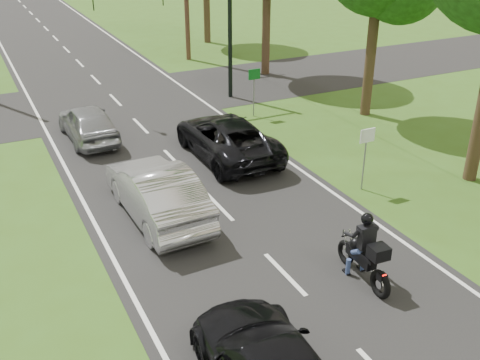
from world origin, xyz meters
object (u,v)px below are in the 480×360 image
dark_suv (227,137)px  sign_green (254,81)px  silver_suv (88,123)px  silver_sedan (157,192)px  sign_white (366,144)px  traffic_signal (192,13)px  motorcycle_rider (366,255)px

dark_suv → sign_green: bearing=-130.0°
sign_green → silver_suv: bearing=176.7°
silver_sedan → sign_white: sign_white is taller
dark_suv → sign_white: size_ratio=2.53×
silver_sedan → sign_green: (6.78, 6.74, 0.77)m
dark_suv → silver_suv: (-4.19, 3.95, -0.03)m
dark_suv → traffic_signal: 7.52m
dark_suv → silver_suv: bearing=-43.0°
motorcycle_rider → sign_green: 12.53m
traffic_signal → sign_white: traffic_signal is taller
sign_green → silver_sedan: bearing=-135.2°
traffic_signal → sign_green: traffic_signal is taller
motorcycle_rider → silver_sedan: 6.36m
dark_suv → traffic_signal: (1.44, 6.56, 3.38)m
silver_sedan → silver_suv: silver_sedan is taller
motorcycle_rider → traffic_signal: bearing=87.2°
silver_suv → dark_suv: bearing=135.0°
sign_white → sign_green: 8.00m
sign_white → sign_green: same height
motorcycle_rider → sign_white: sign_white is taller
silver_suv → sign_white: size_ratio=1.98×
motorcycle_rider → silver_suv: (-3.90, 12.46, -0.01)m
silver_suv → sign_white: (6.99, -8.41, 0.87)m
traffic_signal → silver_sedan: bearing=-118.1°
silver_sedan → traffic_signal: bearing=-119.7°
motorcycle_rider → silver_suv: motorcycle_rider is taller
silver_suv → traffic_signal: (5.63, 2.61, 3.41)m
sign_white → silver_suv: bearing=129.7°
silver_sedan → silver_suv: (-0.41, 7.15, -0.10)m
motorcycle_rider → sign_white: 5.17m
motorcycle_rider → dark_suv: 8.52m
motorcycle_rider → sign_white: (3.09, 4.05, 0.86)m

